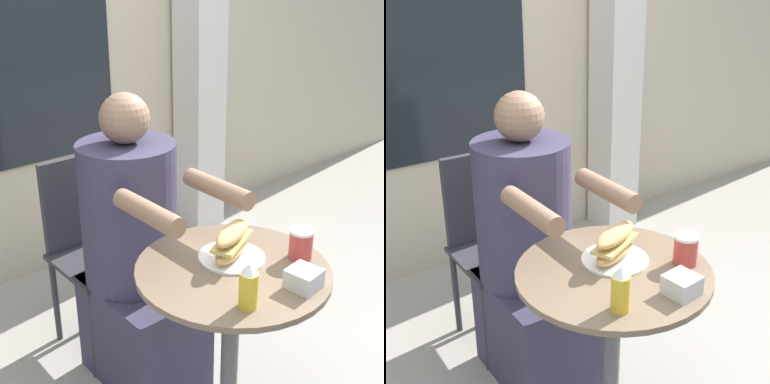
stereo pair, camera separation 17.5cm
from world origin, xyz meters
The scene contains 8 objects.
lattice_pillar centered at (1.18, 1.43, 1.20)m, with size 0.24×0.24×2.40m.
cafe_table centered at (0.00, 0.00, 0.53)m, with size 0.63×0.63×0.74m.
diner_chair centered at (0.00, 0.86, 0.52)m, with size 0.39×0.39×0.87m.
seated_diner centered at (-0.01, 0.51, 0.52)m, with size 0.39×0.68×1.21m.
sandwich_on_plate centered at (0.04, 0.04, 0.79)m, with size 0.22×0.22×0.12m.
drink_cup centered at (0.21, -0.10, 0.79)m, with size 0.08×0.08×0.10m.
napkin_box centered at (0.07, -0.22, 0.77)m, with size 0.10×0.10×0.06m.
condiment_bottle centered at (-0.12, -0.18, 0.81)m, with size 0.05×0.05×0.14m.
Camera 1 is at (-1.08, -1.01, 1.62)m, focal length 50.00 mm.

